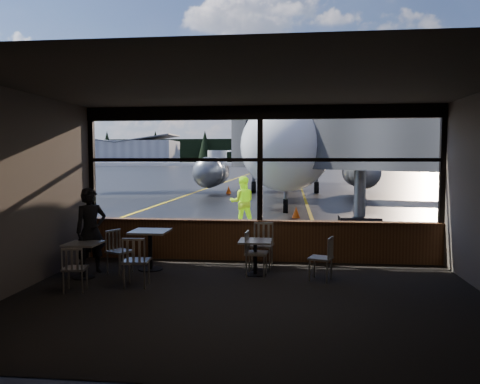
% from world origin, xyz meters
% --- Properties ---
extents(ground_plane, '(520.00, 520.00, 0.00)m').
position_xyz_m(ground_plane, '(0.00, 120.00, 0.00)').
color(ground_plane, black).
rests_on(ground_plane, ground).
extents(carpet_floor, '(8.00, 6.00, 0.01)m').
position_xyz_m(carpet_floor, '(0.00, -3.00, 0.01)').
color(carpet_floor, black).
rests_on(carpet_floor, ground).
extents(ceiling, '(8.00, 6.00, 0.04)m').
position_xyz_m(ceiling, '(0.00, -3.00, 3.50)').
color(ceiling, '#38332D').
rests_on(ceiling, ground).
extents(wall_left, '(0.04, 6.00, 3.50)m').
position_xyz_m(wall_left, '(-4.00, -3.00, 1.75)').
color(wall_left, '#524842').
rests_on(wall_left, ground).
extents(wall_back, '(8.00, 0.04, 3.50)m').
position_xyz_m(wall_back, '(0.00, -6.00, 1.75)').
color(wall_back, '#524842').
rests_on(wall_back, ground).
extents(window_sill, '(8.00, 0.28, 0.90)m').
position_xyz_m(window_sill, '(0.00, 0.00, 0.45)').
color(window_sill, '#4E2C17').
rests_on(window_sill, ground).
extents(window_header, '(8.00, 0.18, 0.30)m').
position_xyz_m(window_header, '(0.00, 0.00, 3.35)').
color(window_header, black).
rests_on(window_header, ground).
extents(mullion_left, '(0.12, 0.12, 2.60)m').
position_xyz_m(mullion_left, '(-3.95, 0.00, 2.20)').
color(mullion_left, black).
rests_on(mullion_left, ground).
extents(mullion_centre, '(0.12, 0.12, 2.60)m').
position_xyz_m(mullion_centre, '(0.00, 0.00, 2.20)').
color(mullion_centre, black).
rests_on(mullion_centre, ground).
extents(mullion_right, '(0.12, 0.12, 2.60)m').
position_xyz_m(mullion_right, '(3.95, 0.00, 2.20)').
color(mullion_right, black).
rests_on(mullion_right, ground).
extents(window_transom, '(8.00, 0.10, 0.08)m').
position_xyz_m(window_transom, '(0.00, 0.00, 2.30)').
color(window_transom, black).
rests_on(window_transom, ground).
extents(airliner, '(28.90, 34.48, 10.39)m').
position_xyz_m(airliner, '(0.27, 21.14, 5.20)').
color(airliner, white).
rests_on(airliner, ground_plane).
extents(jet_bridge, '(8.46, 10.34, 4.51)m').
position_xyz_m(jet_bridge, '(3.60, 5.50, 2.26)').
color(jet_bridge, '#2A2A2D').
rests_on(jet_bridge, ground_plane).
extents(cafe_table_near, '(0.64, 0.64, 0.70)m').
position_xyz_m(cafe_table_near, '(-0.00, -1.33, 0.35)').
color(cafe_table_near, gray).
rests_on(cafe_table_near, carpet_floor).
extents(cafe_table_mid, '(0.76, 0.76, 0.83)m').
position_xyz_m(cafe_table_mid, '(-2.21, -1.14, 0.42)').
color(cafe_table_mid, '#A7A199').
rests_on(cafe_table_mid, carpet_floor).
extents(cafe_table_left, '(0.63, 0.63, 0.70)m').
position_xyz_m(cafe_table_left, '(-3.30, -1.94, 0.35)').
color(cafe_table_left, '#A39E96').
rests_on(cafe_table_left, carpet_floor).
extents(chair_near_e, '(0.59, 0.59, 0.86)m').
position_xyz_m(chair_near_e, '(1.27, -1.65, 0.43)').
color(chair_near_e, '#A9A499').
rests_on(chair_near_e, carpet_floor).
extents(chair_near_w, '(0.52, 0.52, 0.90)m').
position_xyz_m(chair_near_w, '(0.03, -1.40, 0.45)').
color(chair_near_w, '#B7B1A5').
rests_on(chair_near_w, carpet_floor).
extents(chair_near_n, '(0.57, 0.57, 0.96)m').
position_xyz_m(chair_near_n, '(0.10, -0.72, 0.48)').
color(chair_near_n, '#B6B2A4').
rests_on(chair_near_n, carpet_floor).
extents(chair_mid_s, '(0.55, 0.55, 0.94)m').
position_xyz_m(chair_mid_s, '(-2.07, -2.44, 0.47)').
color(chair_mid_s, '#B7B1A5').
rests_on(chair_mid_s, carpet_floor).
extents(chair_mid_w, '(0.65, 0.65, 0.89)m').
position_xyz_m(chair_mid_w, '(-2.74, -1.50, 0.44)').
color(chair_mid_w, '#B6B0A4').
rests_on(chair_mid_w, carpet_floor).
extents(chair_left_s, '(0.52, 0.52, 0.82)m').
position_xyz_m(chair_left_s, '(-3.03, -2.86, 0.41)').
color(chair_left_s, beige).
rests_on(chair_left_s, carpet_floor).
extents(passenger, '(0.75, 0.74, 1.74)m').
position_xyz_m(passenger, '(-3.32, -1.54, 0.87)').
color(passenger, black).
rests_on(passenger, carpet_floor).
extents(ground_crew, '(0.95, 0.81, 1.74)m').
position_xyz_m(ground_crew, '(-0.94, 5.14, 0.87)').
color(ground_crew, '#BFF219').
rests_on(ground_crew, ground_plane).
extents(cone_nose, '(0.33, 0.33, 0.45)m').
position_xyz_m(cone_nose, '(0.90, 7.95, 0.23)').
color(cone_nose, orange).
rests_on(cone_nose, ground_plane).
extents(cone_wing, '(0.37, 0.37, 0.51)m').
position_xyz_m(cone_wing, '(-3.51, 20.77, 0.26)').
color(cone_wing, '#FF4B08').
rests_on(cone_wing, ground_plane).
extents(hangar_left, '(45.00, 18.00, 11.00)m').
position_xyz_m(hangar_left, '(-70.00, 180.00, 5.50)').
color(hangar_left, silver).
rests_on(hangar_left, ground_plane).
extents(hangar_mid, '(38.00, 15.00, 10.00)m').
position_xyz_m(hangar_mid, '(0.00, 185.00, 5.00)').
color(hangar_mid, silver).
rests_on(hangar_mid, ground_plane).
extents(hangar_right, '(50.00, 20.00, 12.00)m').
position_xyz_m(hangar_right, '(60.00, 178.00, 6.00)').
color(hangar_right, silver).
rests_on(hangar_right, ground_plane).
extents(fuel_tank_a, '(8.00, 8.00, 6.00)m').
position_xyz_m(fuel_tank_a, '(-30.00, 182.00, 3.00)').
color(fuel_tank_a, silver).
rests_on(fuel_tank_a, ground_plane).
extents(fuel_tank_b, '(8.00, 8.00, 6.00)m').
position_xyz_m(fuel_tank_b, '(-20.00, 182.00, 3.00)').
color(fuel_tank_b, silver).
rests_on(fuel_tank_b, ground_plane).
extents(fuel_tank_c, '(8.00, 8.00, 6.00)m').
position_xyz_m(fuel_tank_c, '(-10.00, 182.00, 3.00)').
color(fuel_tank_c, silver).
rests_on(fuel_tank_c, ground_plane).
extents(treeline, '(360.00, 3.00, 12.00)m').
position_xyz_m(treeline, '(0.00, 210.00, 6.00)').
color(treeline, black).
rests_on(treeline, ground_plane).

